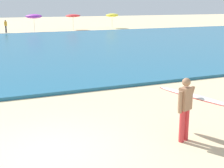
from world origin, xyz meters
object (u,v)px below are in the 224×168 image
beach_umbrella_3 (34,16)px  beachgoer_near_row_left (6,26)px  beach_umbrella_5 (112,15)px  beach_umbrella_4 (73,16)px  surfer_with_board (190,102)px

beach_umbrella_3 → beachgoer_near_row_left: beach_umbrella_3 is taller
beach_umbrella_5 → beachgoer_near_row_left: (-15.19, -1.86, -1.01)m
beach_umbrella_3 → beach_umbrella_5: (11.65, 1.70, -0.08)m
beach_umbrella_4 → beach_umbrella_3: bearing=-169.5°
surfer_with_board → beach_umbrella_3: (2.57, 36.24, 0.91)m
beach_umbrella_3 → beach_umbrella_5: bearing=8.3°
beach_umbrella_4 → beachgoer_near_row_left: (-9.04, -1.18, -1.05)m
beachgoer_near_row_left → beach_umbrella_4: bearing=7.4°
beach_umbrella_3 → beach_umbrella_5: 11.78m
beach_umbrella_3 → beachgoer_near_row_left: bearing=-177.4°
beach_umbrella_4 → beach_umbrella_5: bearing=6.3°
surfer_with_board → beach_umbrella_3: 36.34m
beach_umbrella_3 → beachgoer_near_row_left: 3.71m
beach_umbrella_4 → beachgoer_near_row_left: 9.18m
beach_umbrella_3 → beach_umbrella_4: 5.59m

